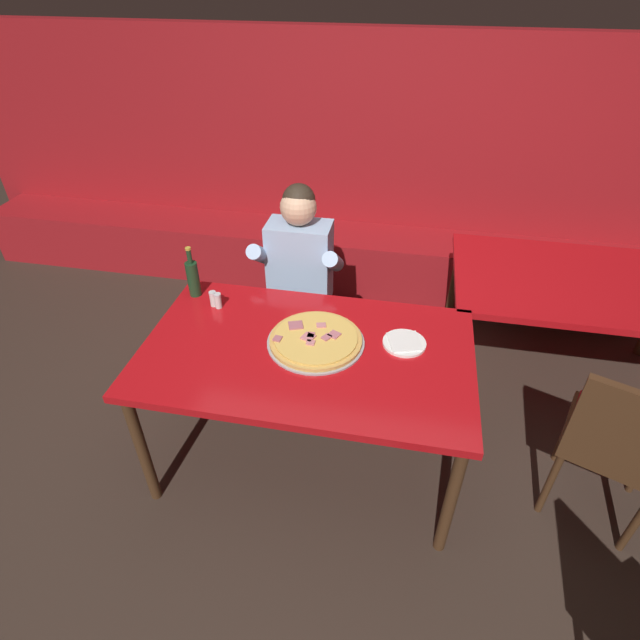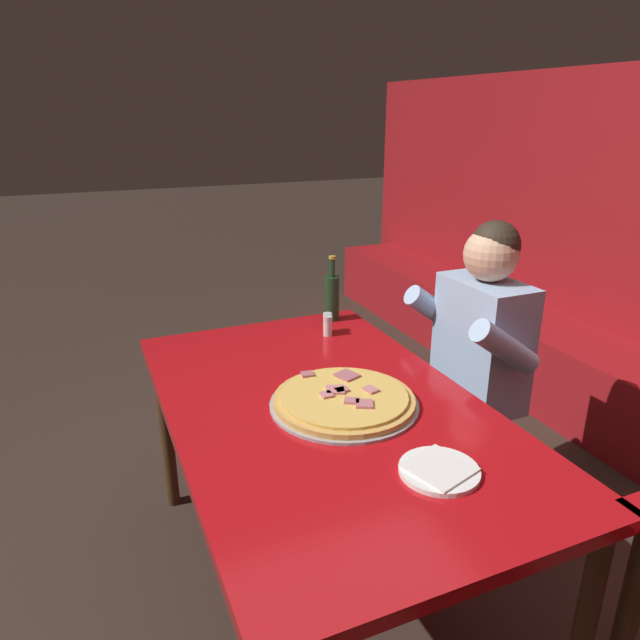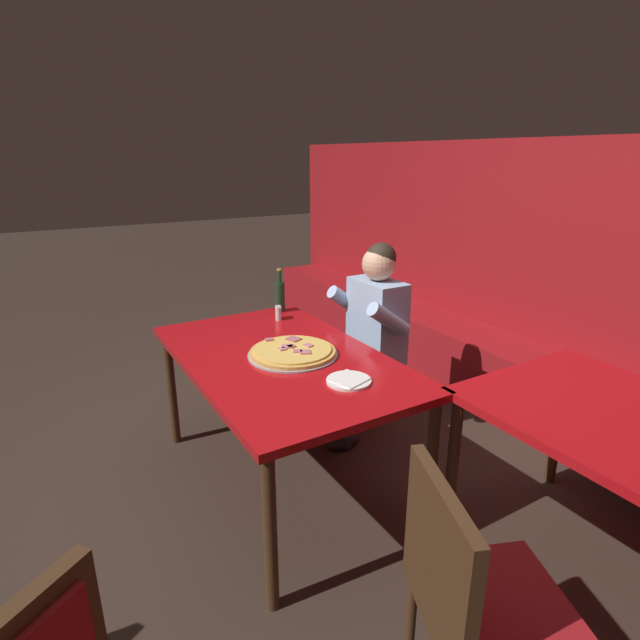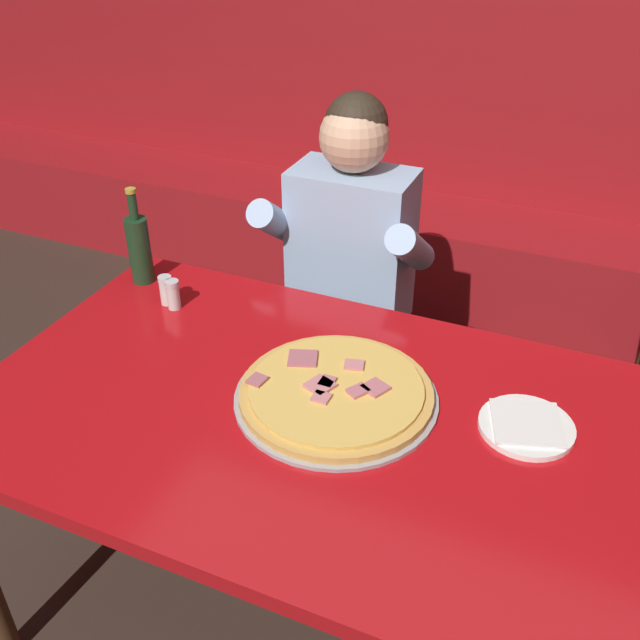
# 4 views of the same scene
# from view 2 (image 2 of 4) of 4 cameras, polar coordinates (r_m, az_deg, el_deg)

# --- Properties ---
(ground_plane) EXTENTS (24.00, 24.00, 0.00)m
(ground_plane) POSITION_cam_2_polar(r_m,az_deg,el_deg) (2.32, 0.36, -25.53)
(ground_plane) COLOR #33261E
(main_dining_table) EXTENTS (1.58, 0.96, 0.78)m
(main_dining_table) POSITION_cam_2_polar(r_m,az_deg,el_deg) (1.88, 0.41, -10.29)
(main_dining_table) COLOR #422816
(main_dining_table) RESTS_ON ground_plane
(pizza) EXTENTS (0.47, 0.47, 0.05)m
(pizza) POSITION_cam_2_polar(r_m,az_deg,el_deg) (1.83, 2.42, -7.99)
(pizza) COLOR #9E9EA3
(pizza) RESTS_ON main_dining_table
(plate_white_paper) EXTENTS (0.21, 0.21, 0.02)m
(plate_white_paper) POSITION_cam_2_polar(r_m,az_deg,el_deg) (1.55, 11.84, -14.48)
(plate_white_paper) COLOR white
(plate_white_paper) RESTS_ON main_dining_table
(beer_bottle) EXTENTS (0.07, 0.07, 0.29)m
(beer_bottle) POSITION_cam_2_polar(r_m,az_deg,el_deg) (2.52, 1.19, 2.40)
(beer_bottle) COLOR #19381E
(beer_bottle) RESTS_ON main_dining_table
(shaker_oregano) EXTENTS (0.04, 0.04, 0.09)m
(shaker_oregano) POSITION_cam_2_polar(r_m,az_deg,el_deg) (2.39, 0.74, -0.39)
(shaker_oregano) COLOR silver
(shaker_oregano) RESTS_ON main_dining_table
(shaker_black_pepper) EXTENTS (0.04, 0.04, 0.09)m
(shaker_black_pepper) POSITION_cam_2_polar(r_m,az_deg,el_deg) (2.36, 0.78, -0.68)
(shaker_black_pepper) COLOR silver
(shaker_black_pepper) RESTS_ON main_dining_table
(diner_seated_blue_shirt) EXTENTS (0.53, 0.53, 1.27)m
(diner_seated_blue_shirt) POSITION_cam_2_polar(r_m,az_deg,el_deg) (2.37, 14.09, -4.21)
(diner_seated_blue_shirt) COLOR black
(diner_seated_blue_shirt) RESTS_ON ground_plane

